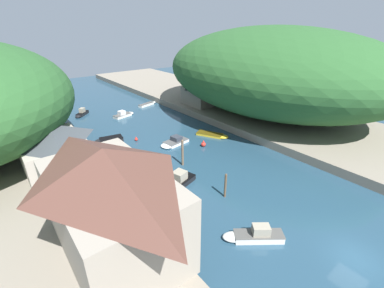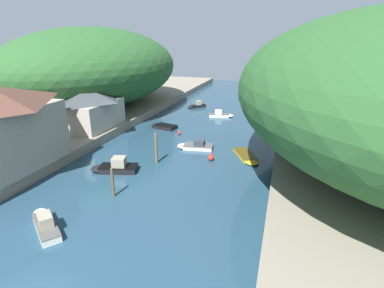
# 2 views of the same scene
# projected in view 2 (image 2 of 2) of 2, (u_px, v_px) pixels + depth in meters

# --- Properties ---
(water_surface) EXTENTS (130.00, 130.00, 0.00)m
(water_surface) POSITION_uv_depth(u_px,v_px,m) (193.00, 141.00, 43.16)
(water_surface) COLOR #234256
(water_surface) RESTS_ON ground
(left_bank) EXTENTS (22.00, 120.00, 1.26)m
(left_bank) POSITION_uv_depth(u_px,v_px,m) (62.00, 124.00, 49.29)
(left_bank) COLOR gray
(left_bank) RESTS_ON ground
(right_bank) EXTENTS (22.00, 120.00, 1.26)m
(right_bank) POSITION_uv_depth(u_px,v_px,m) (369.00, 154.00, 36.60)
(right_bank) COLOR gray
(right_bank) RESTS_ON ground
(hillside_left) EXTENTS (28.86, 40.41, 14.77)m
(hillside_left) POSITION_uv_depth(u_px,v_px,m) (94.00, 67.00, 57.73)
(hillside_left) COLOR #285628
(hillside_left) RESTS_ON left_bank
(boathouse_shed) EXTENTS (7.09, 9.85, 5.84)m
(boathouse_shed) POSITION_uv_depth(u_px,v_px,m) (89.00, 108.00, 44.29)
(boathouse_shed) COLOR #B2A899
(boathouse_shed) RESTS_ON left_bank
(right_bank_cottage) EXTENTS (6.34, 7.41, 4.73)m
(right_bank_cottage) POSITION_uv_depth(u_px,v_px,m) (313.00, 111.00, 44.91)
(right_bank_cottage) COLOR gray
(right_bank_cottage) RESTS_ON right_bank
(boat_near_quay) EXTENTS (5.17, 2.39, 0.58)m
(boat_near_quay) POSITION_uv_depth(u_px,v_px,m) (266.00, 114.00, 57.41)
(boat_near_quay) COLOR silver
(boat_near_quay) RESTS_ON water_surface
(boat_open_rowboat) EXTENTS (4.69, 2.84, 0.61)m
(boat_open_rowboat) POSITION_uv_depth(u_px,v_px,m) (163.00, 126.00, 49.09)
(boat_open_rowboat) COLOR black
(boat_open_rowboat) RESTS_ON water_surface
(boat_yellow_tender) EXTENTS (5.03, 2.76, 1.19)m
(boat_yellow_tender) POSITION_uv_depth(u_px,v_px,m) (195.00, 146.00, 40.20)
(boat_yellow_tender) COLOR white
(boat_yellow_tender) RESTS_ON water_surface
(boat_navy_launch) EXTENTS (4.83, 2.65, 1.31)m
(boat_navy_launch) POSITION_uv_depth(u_px,v_px,m) (221.00, 115.00, 56.05)
(boat_navy_launch) COLOR silver
(boat_navy_launch) RESTS_ON water_surface
(boat_cabin_cruiser) EXTENTS (5.03, 4.31, 1.49)m
(boat_cabin_cruiser) POSITION_uv_depth(u_px,v_px,m) (45.00, 223.00, 23.34)
(boat_cabin_cruiser) COLOR silver
(boat_cabin_cruiser) RESTS_ON water_surface
(boat_white_cruiser) EXTENTS (3.77, 3.81, 1.43)m
(boat_white_cruiser) POSITION_uv_depth(u_px,v_px,m) (197.00, 106.00, 63.38)
(boat_white_cruiser) COLOR black
(boat_white_cruiser) RESTS_ON water_surface
(boat_far_upstream) EXTENTS (4.04, 5.69, 0.39)m
(boat_far_upstream) POSITION_uv_depth(u_px,v_px,m) (247.00, 157.00, 36.90)
(boat_far_upstream) COLOR gold
(boat_far_upstream) RESTS_ON water_surface
(boat_mid_channel) EXTENTS (5.46, 3.25, 1.66)m
(boat_mid_channel) POSITION_uv_depth(u_px,v_px,m) (114.00, 167.00, 33.23)
(boat_mid_channel) COLOR black
(boat_mid_channel) RESTS_ON water_surface
(mooring_post_second) EXTENTS (0.26, 0.26, 2.94)m
(mooring_post_second) POSITION_uv_depth(u_px,v_px,m) (113.00, 182.00, 27.61)
(mooring_post_second) COLOR brown
(mooring_post_second) RESTS_ON water_surface
(mooring_post_fourth) EXTENTS (0.31, 0.31, 3.72)m
(mooring_post_fourth) POSITION_uv_depth(u_px,v_px,m) (156.00, 148.00, 34.97)
(mooring_post_fourth) COLOR brown
(mooring_post_fourth) RESTS_ON water_surface
(channel_buoy_near) EXTENTS (0.73, 0.73, 1.10)m
(channel_buoy_near) POSITION_uv_depth(u_px,v_px,m) (211.00, 157.00, 36.11)
(channel_buoy_near) COLOR red
(channel_buoy_near) RESTS_ON water_surface
(channel_buoy_far) EXTENTS (0.51, 0.51, 0.77)m
(channel_buoy_far) POSITION_uv_depth(u_px,v_px,m) (179.00, 133.00, 45.78)
(channel_buoy_far) COLOR red
(channel_buoy_far) RESTS_ON water_surface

